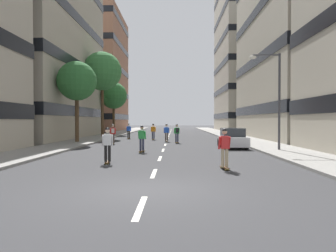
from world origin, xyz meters
The scene contains 21 objects.
ground_plane centered at (0.00, 31.55, 0.00)m, with size 189.29×189.29×0.00m, color #333335.
sidewalk_left centered at (-8.26, 35.49, 0.07)m, with size 3.55×86.76×0.14m, color gray.
sidewalk_right centered at (8.26, 35.49, 0.07)m, with size 3.55×86.76×0.14m, color gray.
lane_markings centered at (0.00, 33.00, 0.00)m, with size 0.16×72.20×0.01m.
building_left_mid centered at (-18.98, 27.45, 10.53)m, with size 18.01×22.24×20.88m.
building_left_far centered at (-18.98, 55.48, 11.93)m, with size 18.01×18.24×23.68m.
building_right_mid centered at (18.98, 27.45, 11.21)m, with size 18.01×21.72×22.23m.
building_right_far centered at (18.98, 55.48, 17.69)m, with size 18.01×20.19×35.19m.
parked_car_near centered at (5.28, 15.12, 0.70)m, with size 1.82×4.40×1.52m.
street_tree_near centered at (-8.26, 19.73, 5.74)m, with size 3.63×3.63×7.45m.
street_tree_mid centered at (-8.26, 37.53, 5.78)m, with size 3.94×3.94×7.64m.
street_tree_far centered at (-8.26, 30.11, 8.24)m, with size 4.83×4.83×10.55m.
streetlamp_right centered at (7.53, 12.07, 4.14)m, with size 2.13×0.30×6.50m.
skater_0 centered at (-4.71, 18.66, 1.02)m, with size 0.57×0.92×1.78m.
skater_1 centered at (1.02, 20.12, 1.02)m, with size 0.57×0.92×1.78m.
skater_2 centered at (-1.37, 11.50, 0.98)m, with size 0.56×0.92×1.78m.
skater_3 centered at (-4.52, 27.16, 0.98)m, with size 0.54×0.91×1.78m.
skater_4 centered at (-2.48, 5.89, 0.98)m, with size 0.55×0.91×1.78m.
skater_5 centered at (2.99, 4.14, 0.98)m, with size 0.56×0.92×1.78m.
skater_6 centered at (0.00, 21.98, 0.98)m, with size 0.54×0.91×1.78m.
skater_7 centered at (-1.54, 25.23, 0.98)m, with size 0.54×0.91×1.78m.
Camera 1 is at (0.84, -9.70, 2.12)m, focal length 34.16 mm.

